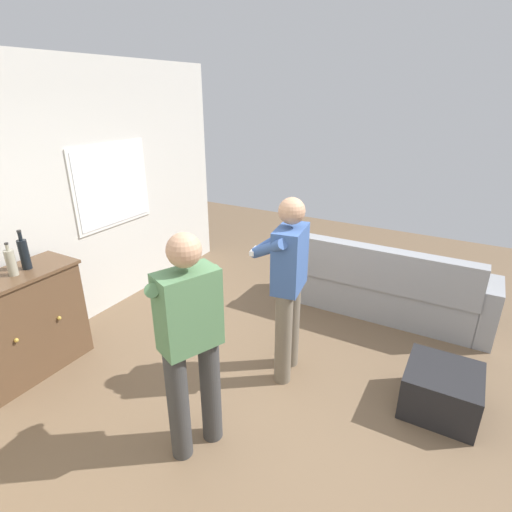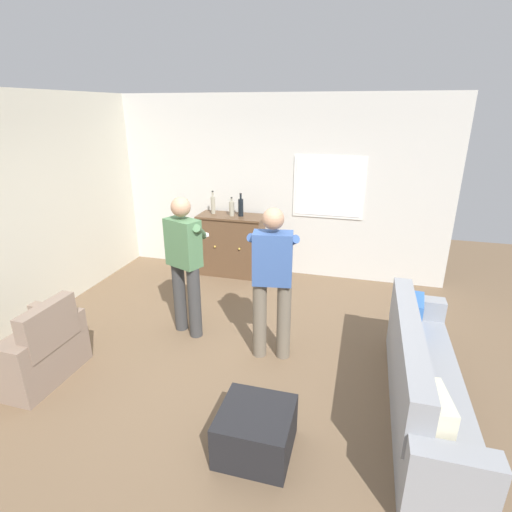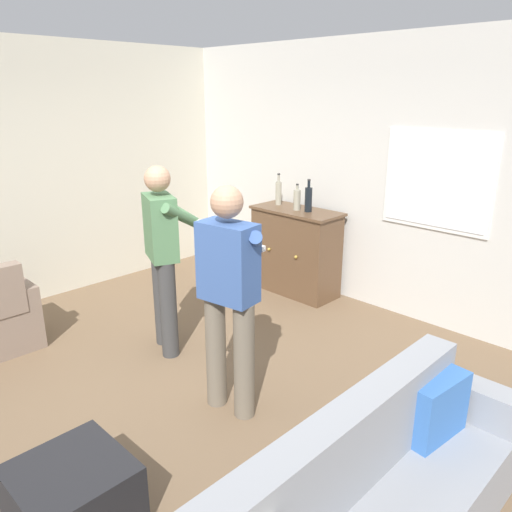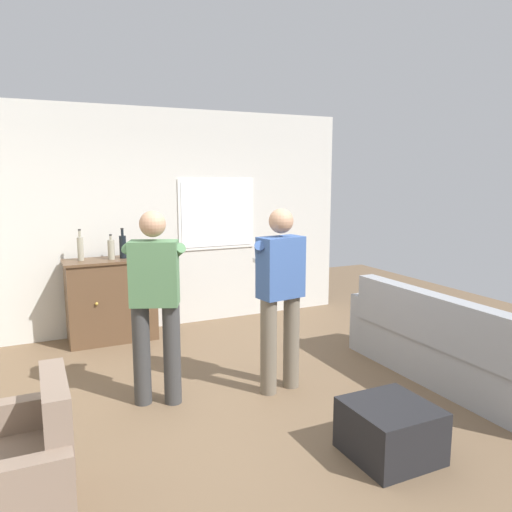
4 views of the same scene
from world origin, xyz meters
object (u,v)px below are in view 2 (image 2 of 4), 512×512
(couch, at_px, (422,381))
(sideboard_cabinet, at_px, (232,245))
(bottle_wine_green, at_px, (232,208))
(bottle_spirits_clear, at_px, (241,207))
(armchair, at_px, (36,352))
(person_standing_right, at_px, (272,278))
(bottle_liquor_amber, at_px, (213,205))
(ottoman, at_px, (256,431))
(person_standing_left, at_px, (185,260))

(couch, distance_m, sideboard_cabinet, 3.72)
(bottle_wine_green, relative_size, bottle_spirits_clear, 0.82)
(armchair, height_order, bottle_spirits_clear, bottle_spirits_clear)
(bottle_spirits_clear, bearing_deg, person_standing_right, -64.57)
(sideboard_cabinet, distance_m, bottle_wine_green, 0.61)
(bottle_wine_green, bearing_deg, person_standing_right, -61.21)
(armchair, xyz_separation_m, bottle_spirits_clear, (1.20, 3.09, 0.85))
(bottle_wine_green, distance_m, person_standing_right, 2.36)
(armchair, height_order, sideboard_cabinet, sideboard_cabinet)
(armchair, distance_m, bottle_liquor_amber, 3.32)
(bottle_spirits_clear, relative_size, person_standing_right, 0.21)
(bottle_liquor_amber, height_order, ottoman, bottle_liquor_amber)
(armchair, xyz_separation_m, person_standing_right, (2.19, 1.00, 0.65))
(person_standing_right, bearing_deg, person_standing_left, 168.85)
(couch, height_order, sideboard_cabinet, sideboard_cabinet)
(sideboard_cabinet, distance_m, bottle_liquor_amber, 0.71)
(person_standing_right, bearing_deg, armchair, -155.44)
(couch, bearing_deg, bottle_liquor_amber, 137.96)
(couch, xyz_separation_m, person_standing_right, (-1.48, 0.53, 0.60))
(bottle_liquor_amber, height_order, person_standing_right, person_standing_right)
(couch, distance_m, bottle_liquor_amber, 4.05)
(bottle_liquor_amber, relative_size, bottle_spirits_clear, 1.02)
(bottle_liquor_amber, distance_m, person_standing_right, 2.59)
(sideboard_cabinet, distance_m, person_standing_right, 2.43)
(bottle_wine_green, xyz_separation_m, bottle_spirits_clear, (0.14, 0.03, 0.02))
(couch, height_order, armchair, couch)
(armchair, distance_m, bottle_wine_green, 3.35)
(sideboard_cabinet, height_order, ottoman, sideboard_cabinet)
(bottle_liquor_amber, bearing_deg, couch, -42.04)
(bottle_wine_green, distance_m, person_standing_left, 1.86)
(bottle_wine_green, height_order, bottle_spirits_clear, bottle_spirits_clear)
(sideboard_cabinet, bearing_deg, ottoman, -68.58)
(armchair, distance_m, sideboard_cabinet, 3.27)
(bottle_spirits_clear, bearing_deg, bottle_liquor_amber, 175.80)
(bottle_wine_green, xyz_separation_m, ottoman, (1.32, -3.39, -0.92))
(sideboard_cabinet, bearing_deg, bottle_liquor_amber, 172.88)
(bottle_spirits_clear, relative_size, person_standing_left, 0.21)
(armchair, bearing_deg, bottle_spirits_clear, 68.84)
(bottle_wine_green, relative_size, person_standing_left, 0.18)
(sideboard_cabinet, bearing_deg, person_standing_right, -61.06)
(couch, bearing_deg, person_standing_right, 160.20)
(bottle_liquor_amber, bearing_deg, sideboard_cabinet, -7.12)
(bottle_wine_green, bearing_deg, ottoman, -68.74)
(person_standing_left, bearing_deg, couch, -16.23)
(armchair, bearing_deg, ottoman, -7.68)
(armchair, bearing_deg, person_standing_right, 24.56)
(bottle_wine_green, bearing_deg, couch, -44.81)
(bottle_spirits_clear, bearing_deg, sideboard_cabinet, -178.42)
(couch, xyz_separation_m, bottle_liquor_amber, (-2.95, 2.66, 0.80))
(sideboard_cabinet, distance_m, person_standing_left, 1.93)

